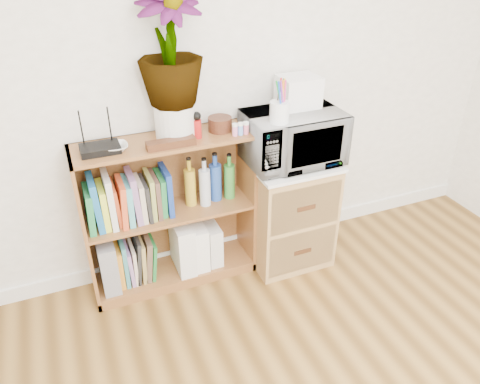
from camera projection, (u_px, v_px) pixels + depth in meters
skirting_board at (219, 245)px, 3.21m from camera, size 4.00×0.02×0.10m
bookshelf at (170, 214)px, 2.77m from camera, size 1.00×0.30×0.95m
wicker_unit at (287, 212)px, 3.02m from camera, size 0.50×0.45×0.70m
microwave at (293, 138)px, 2.74m from camera, size 0.56×0.38×0.31m
pen_cup at (279, 112)px, 2.51m from camera, size 0.11×0.11×0.12m
small_appliance at (298, 92)px, 2.71m from camera, size 0.23×0.19×0.18m
router at (100, 149)px, 2.39m from camera, size 0.20×0.14×0.04m
white_bowl at (115, 147)px, 2.41m from camera, size 0.13×0.13×0.03m
plant_pot at (175, 121)px, 2.52m from camera, size 0.22×0.22×0.19m
potted_plant at (170, 47)px, 2.32m from camera, size 0.33×0.33×0.60m
trinket_box at (171, 143)px, 2.44m from camera, size 0.26×0.06×0.04m
kokeshi_doll at (197, 129)px, 2.53m from camera, size 0.05×0.05×0.10m
wooden_bowl at (220, 124)px, 2.62m from camera, size 0.13×0.13×0.08m
paint_jars at (240, 130)px, 2.58m from camera, size 0.11×0.04×0.06m
file_box at (107, 262)px, 2.76m from camera, size 0.10×0.26×0.32m
magazine_holder_left at (182, 245)px, 2.90m from camera, size 0.10×0.26×0.33m
magazine_holder_mid at (197, 244)px, 2.94m from camera, size 0.09×0.24×0.30m
magazine_holder_right at (212, 242)px, 2.98m from camera, size 0.08×0.21×0.27m
cookbooks at (128, 199)px, 2.61m from camera, size 0.48×0.20×0.31m
liquor_bottles at (210, 180)px, 2.76m from camera, size 0.31×0.07×0.30m
lower_books at (135, 260)px, 2.83m from camera, size 0.24×0.19×0.30m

